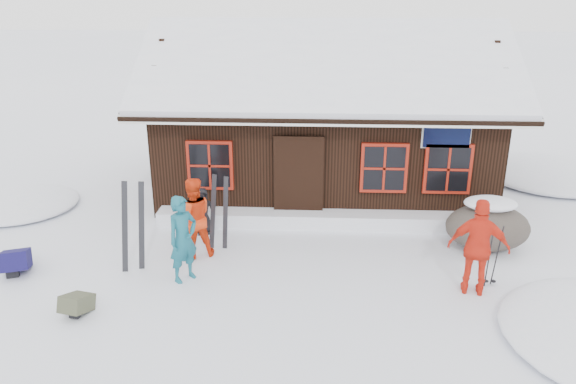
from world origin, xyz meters
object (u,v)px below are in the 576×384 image
skier_crouched (203,211)px  ski_pair_left (133,228)px  backpack_blue (16,264)px  skier_orange_right (479,248)px  skier_orange_left (193,218)px  ski_poles (493,256)px  backpack_olive (77,307)px  skier_teal (183,239)px  boulder (488,226)px

skier_crouched → ski_pair_left: bearing=-134.0°
backpack_blue → skier_orange_right: bearing=-22.5°
skier_orange_left → ski_poles: (5.64, -0.91, -0.25)m
ski_pair_left → ski_poles: ski_pair_left is taller
backpack_olive → backpack_blue: bearing=155.5°
skier_teal → ski_pair_left: bearing=114.0°
skier_crouched → skier_teal: bearing=-103.8°
skier_orange_left → backpack_blue: size_ratio=2.54×
skier_teal → backpack_blue: bearing=129.9°
skier_crouched → ski_poles: 6.02m
skier_teal → skier_orange_left: bearing=42.7°
boulder → ski_poles: size_ratio=1.37×
skier_orange_right → ski_poles: skier_orange_right is taller
skier_orange_right → boulder: size_ratio=1.04×
ski_pair_left → skier_orange_left: bearing=21.8°
skier_teal → backpack_olive: skier_teal is taller
skier_orange_left → boulder: size_ratio=0.97×
ski_pair_left → ski_poles: bearing=-14.1°
ski_poles → backpack_olive: bearing=-169.4°
skier_crouched → backpack_blue: size_ratio=1.61×
backpack_blue → backpack_olive: size_ratio=1.29×
skier_orange_right → backpack_olive: size_ratio=3.50×
skier_teal → backpack_olive: bearing=170.8°
skier_orange_right → boulder: 2.03m
skier_teal → backpack_blue: skier_teal is taller
ski_poles → backpack_olive: (-7.15, -1.33, -0.44)m
skier_orange_right → backpack_blue: bearing=11.0°
skier_orange_left → skier_crouched: skier_orange_left is taller
ski_pair_left → skier_crouched: bearing=49.6°
ski_pair_left → backpack_olive: ski_pair_left is taller
skier_orange_right → ski_pair_left: bearing=8.1°
ski_poles → backpack_blue: ski_poles is taller
skier_orange_left → boulder: (5.99, 0.66, -0.32)m
ski_poles → backpack_blue: (-8.88, 0.01, -0.40)m
skier_orange_right → ski_poles: bearing=-128.7°
skier_orange_left → skier_crouched: bearing=-111.3°
skier_orange_left → skier_orange_right: (5.27, -1.20, 0.06)m
skier_teal → ski_pair_left: (-1.02, 0.32, 0.05)m
backpack_blue → skier_orange_left: bearing=-5.0°
skier_orange_right → skier_crouched: (-5.31, 2.30, -0.36)m
boulder → ski_poles: 1.61m
boulder → backpack_olive: (-7.50, -2.90, -0.37)m
skier_orange_right → skier_crouched: 5.80m
skier_crouched → boulder: size_ratio=0.62×
skier_teal → skier_orange_left: skier_orange_left is taller
backpack_olive → skier_orange_right: bearing=22.2°
skier_teal → ski_poles: size_ratio=1.33×
skier_orange_right → skier_orange_left: bearing=0.2°
ski_poles → boulder: bearing=77.4°
skier_orange_left → ski_pair_left: 1.19m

